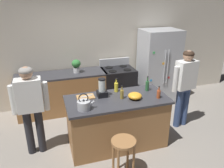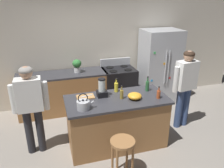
{
  "view_description": "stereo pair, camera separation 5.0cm",
  "coord_description": "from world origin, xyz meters",
  "px_view_note": "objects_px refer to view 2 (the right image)",
  "views": [
    {
      "loc": [
        -1.1,
        -3.23,
        2.58
      ],
      "look_at": [
        0.0,
        0.3,
        1.07
      ],
      "focal_mm": 35.67,
      "sensor_mm": 36.0,
      "label": 1
    },
    {
      "loc": [
        -1.05,
        -3.24,
        2.58
      ],
      "look_at": [
        0.0,
        0.3,
        1.07
      ],
      "focal_mm": 35.67,
      "sensor_mm": 36.0,
      "label": 2
    }
  ],
  "objects_px": {
    "refrigerator": "(159,66)",
    "blender_appliance": "(102,89)",
    "bar_stool": "(122,149)",
    "bottle_cooking_sauce": "(159,94)",
    "potted_plant": "(77,65)",
    "bottle_olive_oil": "(147,86)",
    "person_by_island_left": "(30,103)",
    "mixing_bowl": "(135,96)",
    "stove_range": "(119,86)",
    "bottle_soda": "(116,87)",
    "kitchen_island": "(117,122)",
    "bottle_vinegar": "(122,94)",
    "cutting_board": "(85,97)",
    "tea_kettle": "(83,105)",
    "person_by_sink_right": "(185,83)",
    "chef_knife": "(87,96)"
  },
  "relations": [
    {
      "from": "blender_appliance",
      "to": "bottle_olive_oil",
      "type": "xyz_separation_m",
      "value": [
        0.85,
        -0.0,
        -0.04
      ]
    },
    {
      "from": "stove_range",
      "to": "bottle_soda",
      "type": "relative_size",
      "value": 4.3
    },
    {
      "from": "bottle_soda",
      "to": "tea_kettle",
      "type": "distance_m",
      "value": 0.84
    },
    {
      "from": "person_by_island_left",
      "to": "cutting_board",
      "type": "relative_size",
      "value": 5.2
    },
    {
      "from": "person_by_island_left",
      "to": "blender_appliance",
      "type": "height_order",
      "value": "person_by_island_left"
    },
    {
      "from": "bar_stool",
      "to": "mixing_bowl",
      "type": "xyz_separation_m",
      "value": [
        0.44,
        0.68,
        0.47
      ]
    },
    {
      "from": "potted_plant",
      "to": "bottle_olive_oil",
      "type": "xyz_separation_m",
      "value": [
        1.08,
        -1.39,
        -0.07
      ]
    },
    {
      "from": "bar_stool",
      "to": "bottle_cooking_sauce",
      "type": "height_order",
      "value": "bottle_cooking_sauce"
    },
    {
      "from": "potted_plant",
      "to": "mixing_bowl",
      "type": "bearing_deg",
      "value": -65.99
    },
    {
      "from": "refrigerator",
      "to": "stove_range",
      "type": "relative_size",
      "value": 1.63
    },
    {
      "from": "person_by_island_left",
      "to": "bottle_olive_oil",
      "type": "height_order",
      "value": "person_by_island_left"
    },
    {
      "from": "stove_range",
      "to": "blender_appliance",
      "type": "height_order",
      "value": "blender_appliance"
    },
    {
      "from": "stove_range",
      "to": "tea_kettle",
      "type": "relative_size",
      "value": 4.0
    },
    {
      "from": "bottle_cooking_sauce",
      "to": "chef_knife",
      "type": "relative_size",
      "value": 0.98
    },
    {
      "from": "person_by_sink_right",
      "to": "bottle_olive_oil",
      "type": "xyz_separation_m",
      "value": [
        -0.84,
        -0.05,
        0.05
      ]
    },
    {
      "from": "refrigerator",
      "to": "blender_appliance",
      "type": "height_order",
      "value": "refrigerator"
    },
    {
      "from": "bar_stool",
      "to": "bottle_vinegar",
      "type": "xyz_separation_m",
      "value": [
        0.23,
        0.75,
        0.51
      ]
    },
    {
      "from": "refrigerator",
      "to": "mixing_bowl",
      "type": "bearing_deg",
      "value": -129.26
    },
    {
      "from": "person_by_island_left",
      "to": "blender_appliance",
      "type": "relative_size",
      "value": 4.72
    },
    {
      "from": "blender_appliance",
      "to": "bottle_olive_oil",
      "type": "bearing_deg",
      "value": -0.27
    },
    {
      "from": "bar_stool",
      "to": "bottle_olive_oil",
      "type": "distance_m",
      "value": 1.33
    },
    {
      "from": "bar_stool",
      "to": "tea_kettle",
      "type": "height_order",
      "value": "tea_kettle"
    },
    {
      "from": "tea_kettle",
      "to": "stove_range",
      "type": "bearing_deg",
      "value": 56.67
    },
    {
      "from": "potted_plant",
      "to": "bottle_cooking_sauce",
      "type": "bearing_deg",
      "value": -57.02
    },
    {
      "from": "stove_range",
      "to": "bottle_soda",
      "type": "distance_m",
      "value": 1.43
    },
    {
      "from": "bottle_olive_oil",
      "to": "bottle_vinegar",
      "type": "height_order",
      "value": "bottle_olive_oil"
    },
    {
      "from": "person_by_island_left",
      "to": "potted_plant",
      "type": "height_order",
      "value": "person_by_island_left"
    },
    {
      "from": "stove_range",
      "to": "chef_knife",
      "type": "relative_size",
      "value": 5.0
    },
    {
      "from": "kitchen_island",
      "to": "stove_range",
      "type": "distance_m",
      "value": 1.61
    },
    {
      "from": "bottle_olive_oil",
      "to": "bottle_soda",
      "type": "distance_m",
      "value": 0.57
    },
    {
      "from": "bottle_vinegar",
      "to": "tea_kettle",
      "type": "xyz_separation_m",
      "value": [
        -0.68,
        -0.19,
        -0.01
      ]
    },
    {
      "from": "mixing_bowl",
      "to": "chef_knife",
      "type": "relative_size",
      "value": 1.07
    },
    {
      "from": "tea_kettle",
      "to": "chef_knife",
      "type": "xyz_separation_m",
      "value": [
        0.12,
        0.41,
        -0.06
      ]
    },
    {
      "from": "kitchen_island",
      "to": "bottle_vinegar",
      "type": "bearing_deg",
      "value": -15.15
    },
    {
      "from": "stove_range",
      "to": "cutting_board",
      "type": "height_order",
      "value": "stove_range"
    },
    {
      "from": "mixing_bowl",
      "to": "cutting_board",
      "type": "bearing_deg",
      "value": 159.55
    },
    {
      "from": "potted_plant",
      "to": "bottle_soda",
      "type": "distance_m",
      "value": 1.38
    },
    {
      "from": "refrigerator",
      "to": "bottle_vinegar",
      "type": "bearing_deg",
      "value": -134.83
    },
    {
      "from": "bottle_vinegar",
      "to": "bar_stool",
      "type": "bearing_deg",
      "value": -107.31
    },
    {
      "from": "person_by_sink_right",
      "to": "blender_appliance",
      "type": "distance_m",
      "value": 1.69
    },
    {
      "from": "person_by_island_left",
      "to": "mixing_bowl",
      "type": "distance_m",
      "value": 1.71
    },
    {
      "from": "person_by_island_left",
      "to": "bar_stool",
      "type": "bearing_deg",
      "value": -38.29
    },
    {
      "from": "kitchen_island",
      "to": "blender_appliance",
      "type": "relative_size",
      "value": 5.29
    },
    {
      "from": "kitchen_island",
      "to": "blender_appliance",
      "type": "distance_m",
      "value": 0.66
    },
    {
      "from": "person_by_island_left",
      "to": "mixing_bowl",
      "type": "xyz_separation_m",
      "value": [
        1.68,
        -0.3,
        0.03
      ]
    },
    {
      "from": "bottle_olive_oil",
      "to": "tea_kettle",
      "type": "bearing_deg",
      "value": -163.5
    },
    {
      "from": "stove_range",
      "to": "bottle_cooking_sauce",
      "type": "xyz_separation_m",
      "value": [
        0.15,
        -1.71,
        0.53
      ]
    },
    {
      "from": "bar_stool",
      "to": "person_by_island_left",
      "type": "bearing_deg",
      "value": 141.71
    },
    {
      "from": "kitchen_island",
      "to": "cutting_board",
      "type": "bearing_deg",
      "value": 158.48
    },
    {
      "from": "bottle_vinegar",
      "to": "cutting_board",
      "type": "distance_m",
      "value": 0.63
    }
  ]
}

